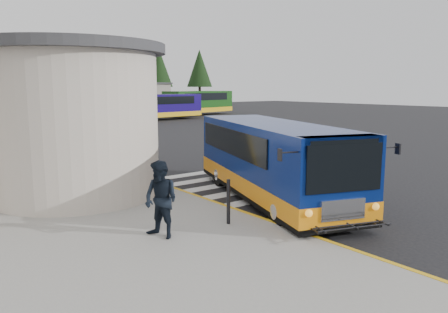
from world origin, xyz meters
TOP-DOWN VIEW (x-y plane):
  - ground at (0.00, 0.00)m, footprint 140.00×140.00m
  - curb_strip at (-4.05, 4.00)m, footprint 0.12×34.00m
  - crosswalk at (-0.50, -0.80)m, footprint 8.00×5.35m
  - depot_building at (6.00, 42.00)m, footprint 26.40×8.40m
  - tree_line at (6.29, 50.00)m, footprint 58.40×4.40m
  - transit_bus at (-2.09, -3.43)m, footprint 5.34×9.04m
  - pedestrian_a at (-6.67, -1.34)m, footprint 0.60×0.76m
  - pedestrian_b at (-6.93, -4.78)m, footprint 0.92×1.05m
  - bollard at (-5.05, -4.92)m, footprint 0.10×0.10m
  - far_bus_a at (12.37, 29.06)m, footprint 9.57×3.45m
  - far_bus_b at (20.38, 33.37)m, footprint 10.71×5.17m

SIDE VIEW (x-z plane):
  - ground at x=0.00m, z-range 0.00..0.00m
  - crosswalk at x=-0.50m, z-range 0.00..0.01m
  - curb_strip at x=-4.05m, z-range 0.00..0.16m
  - bollard at x=-5.05m, z-range 0.15..1.31m
  - pedestrian_b at x=-6.93m, z-range 0.15..1.96m
  - pedestrian_a at x=-6.67m, z-range 0.15..2.00m
  - transit_bus at x=-2.09m, z-range -0.05..2.44m
  - far_bus_a at x=12.37m, z-range 0.36..2.78m
  - far_bus_b at x=20.38m, z-range 0.40..3.06m
  - depot_building at x=6.00m, z-range 0.01..4.21m
  - tree_line at x=6.29m, z-range 1.77..11.77m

